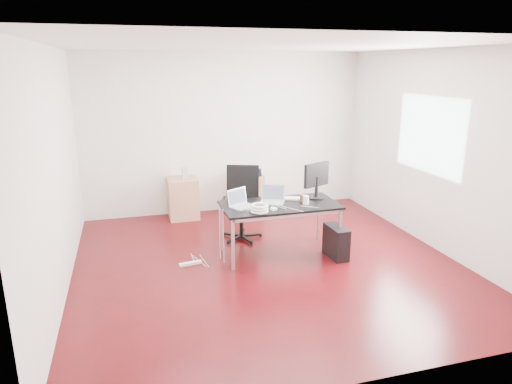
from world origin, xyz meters
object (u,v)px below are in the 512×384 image
object	(u,v)px
pc_tower	(336,242)
desk	(280,208)
office_chair	(242,199)
filing_cabinet_right	(248,193)
filing_cabinet_left	(183,198)

from	to	relation	value
pc_tower	desk	bearing A→B (deg)	153.18
office_chair	filing_cabinet_right	xyz separation A→B (m)	(0.40, 1.17, -0.26)
filing_cabinet_left	pc_tower	size ratio (longest dim) A/B	1.56
filing_cabinet_right	pc_tower	size ratio (longest dim) A/B	1.56
desk	filing_cabinet_right	distance (m)	1.98
office_chair	filing_cabinet_right	distance (m)	1.26
filing_cabinet_left	filing_cabinet_right	size ratio (longest dim) A/B	1.00
office_chair	desk	bearing A→B (deg)	-46.09
pc_tower	filing_cabinet_right	bearing A→B (deg)	103.96
desk	filing_cabinet_left	xyz separation A→B (m)	(-1.10, 1.95, -0.33)
office_chair	filing_cabinet_left	distance (m)	1.41
filing_cabinet_left	pc_tower	world-z (taller)	filing_cabinet_left
office_chair	filing_cabinet_right	bearing A→B (deg)	91.11
filing_cabinet_left	filing_cabinet_right	bearing A→B (deg)	0.00
filing_cabinet_right	desk	bearing A→B (deg)	-91.67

